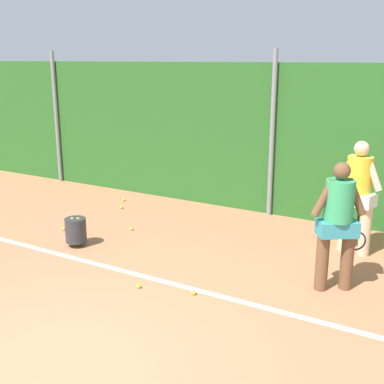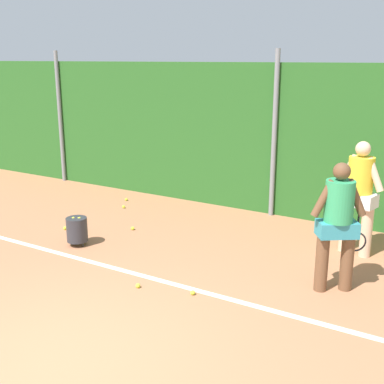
{
  "view_description": "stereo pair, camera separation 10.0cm",
  "coord_description": "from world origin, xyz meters",
  "px_view_note": "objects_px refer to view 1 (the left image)",
  "views": [
    {
      "loc": [
        3.46,
        -3.14,
        3.16
      ],
      "look_at": [
        -0.04,
        2.96,
        1.23
      ],
      "focal_mm": 45.96,
      "sensor_mm": 36.0,
      "label": 1
    },
    {
      "loc": [
        3.54,
        -3.09,
        3.16
      ],
      "look_at": [
        -0.04,
        2.96,
        1.23
      ],
      "focal_mm": 45.96,
      "sensor_mm": 36.0,
      "label": 2
    }
  ],
  "objects_px": {
    "ball_hopper": "(76,230)",
    "tennis_ball_0": "(139,286)",
    "player_midcourt": "(338,220)",
    "tennis_ball_7": "(124,200)",
    "tennis_ball_2": "(63,229)",
    "tennis_ball_5": "(131,229)",
    "player_backcourt_far": "(358,191)",
    "tennis_ball_1": "(121,207)",
    "tennis_ball_6": "(194,293)"
  },
  "relations": [
    {
      "from": "ball_hopper",
      "to": "tennis_ball_0",
      "type": "relative_size",
      "value": 7.78
    },
    {
      "from": "player_midcourt",
      "to": "tennis_ball_7",
      "type": "relative_size",
      "value": 27.71
    },
    {
      "from": "ball_hopper",
      "to": "tennis_ball_2",
      "type": "relative_size",
      "value": 7.78
    },
    {
      "from": "ball_hopper",
      "to": "tennis_ball_5",
      "type": "xyz_separation_m",
      "value": [
        0.35,
        1.11,
        -0.26
      ]
    },
    {
      "from": "player_backcourt_far",
      "to": "tennis_ball_7",
      "type": "distance_m",
      "value": 5.34
    },
    {
      "from": "player_backcourt_far",
      "to": "tennis_ball_1",
      "type": "bearing_deg",
      "value": 13.34
    },
    {
      "from": "ball_hopper",
      "to": "tennis_ball_6",
      "type": "distance_m",
      "value": 2.75
    },
    {
      "from": "tennis_ball_1",
      "to": "tennis_ball_2",
      "type": "xyz_separation_m",
      "value": [
        -0.09,
        -1.66,
        0.0
      ]
    },
    {
      "from": "tennis_ball_0",
      "to": "tennis_ball_5",
      "type": "height_order",
      "value": "same"
    },
    {
      "from": "tennis_ball_0",
      "to": "player_backcourt_far",
      "type": "bearing_deg",
      "value": 50.92
    },
    {
      "from": "tennis_ball_6",
      "to": "tennis_ball_7",
      "type": "relative_size",
      "value": 1.0
    },
    {
      "from": "tennis_ball_2",
      "to": "tennis_ball_5",
      "type": "distance_m",
      "value": 1.29
    },
    {
      "from": "player_backcourt_far",
      "to": "tennis_ball_1",
      "type": "relative_size",
      "value": 28.63
    },
    {
      "from": "player_backcourt_far",
      "to": "tennis_ball_6",
      "type": "relative_size",
      "value": 28.63
    },
    {
      "from": "tennis_ball_5",
      "to": "tennis_ball_7",
      "type": "relative_size",
      "value": 1.0
    },
    {
      "from": "ball_hopper",
      "to": "tennis_ball_6",
      "type": "bearing_deg",
      "value": -12.34
    },
    {
      "from": "tennis_ball_5",
      "to": "ball_hopper",
      "type": "bearing_deg",
      "value": -107.45
    },
    {
      "from": "tennis_ball_5",
      "to": "tennis_ball_7",
      "type": "distance_m",
      "value": 2.01
    },
    {
      "from": "ball_hopper",
      "to": "tennis_ball_6",
      "type": "height_order",
      "value": "ball_hopper"
    },
    {
      "from": "tennis_ball_0",
      "to": "tennis_ball_2",
      "type": "distance_m",
      "value": 2.94
    },
    {
      "from": "player_midcourt",
      "to": "tennis_ball_0",
      "type": "bearing_deg",
      "value": 175.2
    },
    {
      "from": "player_backcourt_far",
      "to": "tennis_ball_0",
      "type": "xyz_separation_m",
      "value": [
        -2.34,
        -2.88,
        -1.03
      ]
    },
    {
      "from": "tennis_ball_1",
      "to": "tennis_ball_5",
      "type": "height_order",
      "value": "same"
    },
    {
      "from": "ball_hopper",
      "to": "tennis_ball_5",
      "type": "height_order",
      "value": "ball_hopper"
    },
    {
      "from": "tennis_ball_0",
      "to": "tennis_ball_6",
      "type": "xyz_separation_m",
      "value": [
        0.78,
        0.21,
        0.0
      ]
    },
    {
      "from": "player_backcourt_far",
      "to": "tennis_ball_0",
      "type": "relative_size",
      "value": 28.63
    },
    {
      "from": "player_midcourt",
      "to": "tennis_ball_1",
      "type": "bearing_deg",
      "value": 128.08
    },
    {
      "from": "player_backcourt_far",
      "to": "tennis_ball_2",
      "type": "relative_size",
      "value": 28.63
    },
    {
      "from": "tennis_ball_6",
      "to": "ball_hopper",
      "type": "bearing_deg",
      "value": 167.66
    },
    {
      "from": "tennis_ball_2",
      "to": "tennis_ball_6",
      "type": "xyz_separation_m",
      "value": [
        3.44,
        -1.05,
        0.0
      ]
    },
    {
      "from": "player_backcourt_far",
      "to": "ball_hopper",
      "type": "xyz_separation_m",
      "value": [
        -4.23,
        -2.08,
        -0.77
      ]
    },
    {
      "from": "player_midcourt",
      "to": "ball_hopper",
      "type": "relative_size",
      "value": 3.56
    },
    {
      "from": "ball_hopper",
      "to": "player_backcourt_far",
      "type": "bearing_deg",
      "value": 26.17
    },
    {
      "from": "tennis_ball_1",
      "to": "tennis_ball_0",
      "type": "bearing_deg",
      "value": -48.76
    },
    {
      "from": "player_midcourt",
      "to": "tennis_ball_2",
      "type": "bearing_deg",
      "value": 146.72
    },
    {
      "from": "ball_hopper",
      "to": "tennis_ball_0",
      "type": "bearing_deg",
      "value": -22.81
    },
    {
      "from": "player_midcourt",
      "to": "tennis_ball_2",
      "type": "height_order",
      "value": "player_midcourt"
    },
    {
      "from": "player_backcourt_far",
      "to": "tennis_ball_5",
      "type": "distance_m",
      "value": 4.13
    },
    {
      "from": "tennis_ball_0",
      "to": "tennis_ball_2",
      "type": "bearing_deg",
      "value": 154.59
    },
    {
      "from": "tennis_ball_0",
      "to": "tennis_ball_5",
      "type": "relative_size",
      "value": 1.0
    },
    {
      "from": "player_midcourt",
      "to": "player_backcourt_far",
      "type": "bearing_deg",
      "value": 57.84
    },
    {
      "from": "tennis_ball_1",
      "to": "tennis_ball_7",
      "type": "xyz_separation_m",
      "value": [
        -0.31,
        0.49,
        0.0
      ]
    },
    {
      "from": "player_midcourt",
      "to": "tennis_ball_0",
      "type": "height_order",
      "value": "player_midcourt"
    },
    {
      "from": "player_midcourt",
      "to": "ball_hopper",
      "type": "distance_m",
      "value": 4.39
    },
    {
      "from": "tennis_ball_2",
      "to": "tennis_ball_7",
      "type": "distance_m",
      "value": 2.16
    },
    {
      "from": "player_backcourt_far",
      "to": "tennis_ball_2",
      "type": "height_order",
      "value": "player_backcourt_far"
    },
    {
      "from": "tennis_ball_6",
      "to": "tennis_ball_5",
      "type": "bearing_deg",
      "value": 143.91
    },
    {
      "from": "player_midcourt",
      "to": "player_backcourt_far",
      "type": "height_order",
      "value": "player_backcourt_far"
    },
    {
      "from": "tennis_ball_6",
      "to": "player_backcourt_far",
      "type": "bearing_deg",
      "value": 59.7
    },
    {
      "from": "ball_hopper",
      "to": "tennis_ball_2",
      "type": "xyz_separation_m",
      "value": [
        -0.76,
        0.47,
        -0.26
      ]
    }
  ]
}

